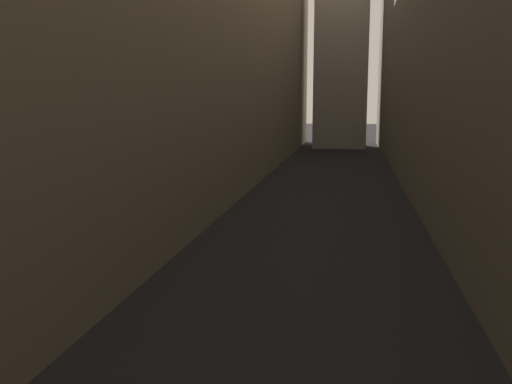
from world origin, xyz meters
TOP-DOWN VIEW (x-y plane):
  - ground_plane at (0.00, 48.00)m, footprint 264.00×264.00m
  - building_block_left at (-12.92, 50.00)m, footprint 14.84×108.00m

SIDE VIEW (x-z plane):
  - ground_plane at x=0.00m, z-range 0.00..0.00m
  - building_block_left at x=-12.92m, z-range 0.00..23.48m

